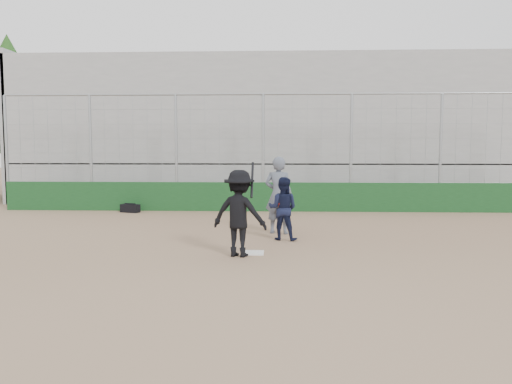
{
  "coord_description": "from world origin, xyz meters",
  "views": [
    {
      "loc": [
        0.5,
        -10.13,
        2.16
      ],
      "look_at": [
        0.0,
        1.4,
        1.15
      ],
      "focal_mm": 35.0,
      "sensor_mm": 36.0,
      "label": 1
    }
  ],
  "objects_px": {
    "batter_at_plate": "(239,213)",
    "umpire": "(279,199)",
    "equipment_bag": "(130,208)",
    "catcher_crouched": "(283,219)"
  },
  "relations": [
    {
      "from": "batter_at_plate",
      "to": "umpire",
      "type": "relative_size",
      "value": 1.07
    },
    {
      "from": "umpire",
      "to": "equipment_bag",
      "type": "distance_m",
      "value": 6.44
    },
    {
      "from": "umpire",
      "to": "batter_at_plate",
      "type": "bearing_deg",
      "value": 88.8
    },
    {
      "from": "equipment_bag",
      "to": "catcher_crouched",
      "type": "bearing_deg",
      "value": -43.86
    },
    {
      "from": "catcher_crouched",
      "to": "umpire",
      "type": "relative_size",
      "value": 0.58
    },
    {
      "from": "batter_at_plate",
      "to": "umpire",
      "type": "distance_m",
      "value": 2.83
    },
    {
      "from": "catcher_crouched",
      "to": "equipment_bag",
      "type": "bearing_deg",
      "value": 136.14
    },
    {
      "from": "umpire",
      "to": "equipment_bag",
      "type": "height_order",
      "value": "umpire"
    },
    {
      "from": "batter_at_plate",
      "to": "umpire",
      "type": "xyz_separation_m",
      "value": [
        0.79,
        2.72,
        0.01
      ]
    },
    {
      "from": "catcher_crouched",
      "to": "equipment_bag",
      "type": "distance_m",
      "value": 7.1
    }
  ]
}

